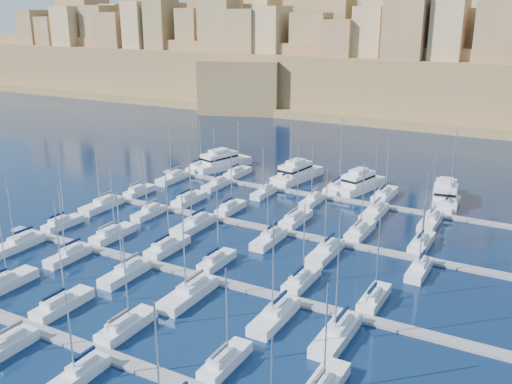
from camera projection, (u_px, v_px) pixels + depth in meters
The scene contains 52 objects.
ground at pixel (251, 251), 93.61m from camera, with size 600.00×600.00×0.00m, color black.
pontoon_near at pixel (105, 355), 65.20m from camera, with size 84.00×2.00×0.40m, color slate.
pontoon_mid_near at pixel (210, 279), 83.55m from camera, with size 84.00×2.00×0.40m, color slate.
pontoon_mid_far at pixel (278, 231), 101.89m from camera, with size 84.00×2.00×0.40m, color slate.
pontoon_far at pixel (325, 197), 120.24m from camera, with size 84.00×2.00×0.40m, color slate.
sailboat_1 at pixel (4, 283), 80.99m from camera, with size 2.91×9.68×14.63m.
sailboat_2 at pixel (62, 304), 75.29m from camera, with size 2.71×9.02×15.22m.
sailboat_3 at pixel (126, 326), 70.12m from camera, with size 2.65×8.84×13.05m.
sailboat_4 at pixel (225, 361), 63.12m from camera, with size 2.42×8.07×12.08m.
sailboat_8 at pixel (3, 348), 65.64m from camera, with size 2.56×8.54×13.75m.
sailboat_9 at pixel (78, 375), 60.80m from camera, with size 2.29×7.62×10.78m.
sailboat_12 at pixel (62, 223), 103.83m from camera, with size 2.43×8.11×12.12m.
sailboat_13 at pixel (113, 234), 98.90m from camera, with size 2.74×9.14×13.84m.
sailboat_14 at pixel (167, 247), 93.51m from camera, with size 2.76×9.21×13.46m.
sailboat_15 at pixel (217, 261), 88.37m from camera, with size 2.38×7.92×12.70m.
sailboat_16 at pixel (301, 280), 82.04m from camera, with size 2.56×8.52×12.41m.
sailboat_17 at pixel (374, 298), 76.92m from camera, with size 2.45×8.17×13.15m.
sailboat_18 at pixel (18, 244), 94.57m from camera, with size 2.83×9.44×12.67m.
sailboat_19 at pixel (68, 256), 90.15m from camera, with size 2.42×8.05×12.96m.
sailboat_20 at pixel (125, 273), 84.19m from camera, with size 2.69×8.95×13.69m.
sailboat_21 at pixel (189, 294), 78.07m from camera, with size 3.14×10.48×15.34m.
sailboat_22 at pixel (275, 316), 72.40m from camera, with size 2.90×9.67×14.15m.
sailboat_23 at pixel (337, 334), 68.26m from camera, with size 3.07×10.23×16.65m.
sailboat_24 at pixel (139, 191), 122.31m from camera, with size 2.39×7.98×13.75m.
sailboat_25 at pixel (189, 199), 116.99m from camera, with size 2.75×9.17×12.96m.
sailboat_26 at pixel (230, 208), 111.87m from camera, with size 2.46×8.19×12.22m.
sailboat_27 at pixel (296, 219), 105.99m from camera, with size 2.82×9.39×14.75m.
sailboat_28 at pixel (360, 231), 100.22m from camera, with size 2.79×9.31×13.64m.
sailboat_29 at pixel (421, 243), 95.11m from camera, with size 2.69×8.96×13.15m.
sailboat_30 at pixel (102, 205), 113.54m from camera, with size 2.98×9.94×16.34m.
sailboat_31 at pixel (149, 213), 109.33m from camera, with size 2.38×7.93×12.86m.
sailboat_32 at pixel (194, 225), 103.09m from camera, with size 3.12×10.41×15.82m.
sailboat_33 at pixel (269, 239), 96.80m from camera, with size 2.69×8.97×13.09m.
sailboat_34 at pixel (326, 252), 91.62m from camera, with size 2.94×9.79×15.03m.
sailboat_35 at pixel (419, 269), 85.50m from camera, with size 2.45×8.18×11.79m.
sailboat_36 at pixel (200, 167), 140.83m from camera, with size 2.65×8.83×12.67m.
sailboat_37 at pixel (237, 173), 135.98m from camera, with size 2.72×9.06×13.27m.
sailboat_38 at pixel (289, 180), 130.13m from camera, with size 2.99×9.96×14.81m.
sailboat_39 at pixel (338, 187), 125.07m from camera, with size 3.25×10.82×16.42m.
sailboat_40 at pixel (385, 195), 119.93m from camera, with size 3.03×10.08×15.05m.
sailboat_41 at pixel (449, 205), 113.79m from camera, with size 2.95×9.82×15.96m.
sailboat_42 at pixel (173, 178), 131.84m from camera, with size 2.80×9.33×14.32m.
sailboat_43 at pixel (216, 185), 126.85m from camera, with size 2.52×8.40×13.64m.
sailboat_44 at pixel (264, 192), 121.55m from camera, with size 2.39×7.96×11.05m.
sailboat_45 at pixel (312, 201), 116.33m from camera, with size 2.42×8.06×12.34m.
sailboat_46 at pixel (374, 212), 109.37m from camera, with size 3.00×10.01×14.92m.
sailboat_47 at pixel (431, 221), 104.74m from camera, with size 2.84×9.47×14.72m.
motor_yacht_a at pixel (221, 162), 142.19m from camera, with size 9.26×16.96×5.25m.
motor_yacht_b at pixel (297, 173), 132.29m from camera, with size 7.01×16.18×5.25m.
motor_yacht_c at pixel (359, 183), 124.73m from camera, with size 7.55×15.07×5.25m.
motor_yacht_d at pixel (445, 194), 117.05m from camera, with size 7.48×16.69×5.25m.
fortified_city at pixel (448, 73), 218.69m from camera, with size 460.00×108.95×59.52m.
Camera 1 is at (42.40, -75.04, 37.84)m, focal length 40.00 mm.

